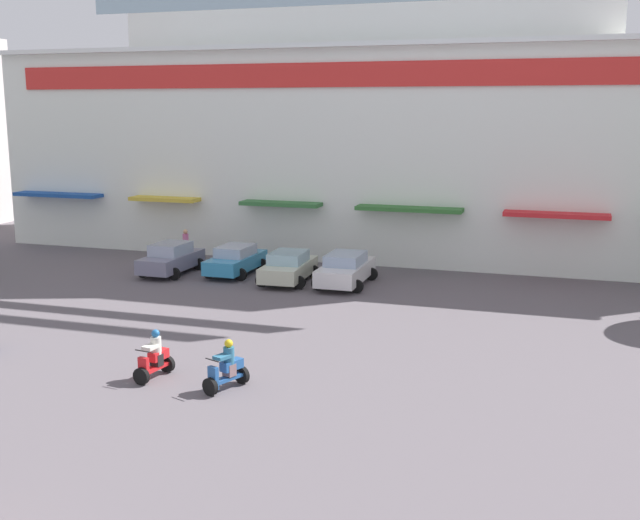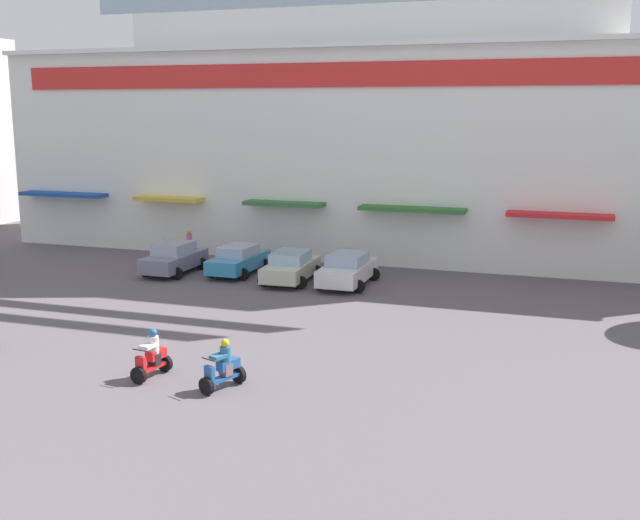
% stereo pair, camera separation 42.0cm
% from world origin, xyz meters
% --- Properties ---
extents(ground_plane, '(128.00, 128.00, 0.00)m').
position_xyz_m(ground_plane, '(0.00, 13.00, 0.00)').
color(ground_plane, '#5E575C').
extents(colonial_building, '(41.41, 14.99, 20.65)m').
position_xyz_m(colonial_building, '(0.00, 35.44, 8.95)').
color(colonial_building, white).
rests_on(colonial_building, ground).
extents(parked_car_0, '(2.33, 4.00, 1.54)m').
position_xyz_m(parked_car_0, '(-7.44, 25.04, 0.77)').
color(parked_car_0, slate).
rests_on(parked_car_0, ground).
extents(parked_car_1, '(2.32, 4.06, 1.43)m').
position_xyz_m(parked_car_1, '(-4.38, 25.90, 0.73)').
color(parked_car_1, '#3491C3').
rests_on(parked_car_1, ground).
extents(parked_car_2, '(2.49, 4.10, 1.45)m').
position_xyz_m(parked_car_2, '(-1.33, 25.07, 0.73)').
color(parked_car_2, beige).
rests_on(parked_car_2, ground).
extents(parked_car_3, '(2.41, 4.37, 1.49)m').
position_xyz_m(parked_car_3, '(1.38, 25.30, 0.76)').
color(parked_car_3, silver).
rests_on(parked_car_3, ground).
extents(scooter_rider_0, '(0.70, 1.44, 1.50)m').
position_xyz_m(scooter_rider_0, '(-0.62, 11.56, 0.61)').
color(scooter_rider_0, black).
rests_on(scooter_rider_0, ground).
extents(scooter_rider_2, '(0.99, 1.50, 1.48)m').
position_xyz_m(scooter_rider_2, '(1.85, 11.37, 0.61)').
color(scooter_rider_2, black).
rests_on(scooter_rider_2, ground).
extents(pedestrian_0, '(0.36, 0.36, 1.71)m').
position_xyz_m(pedestrian_0, '(-8.27, 28.15, 1.00)').
color(pedestrian_0, slate).
rests_on(pedestrian_0, ground).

